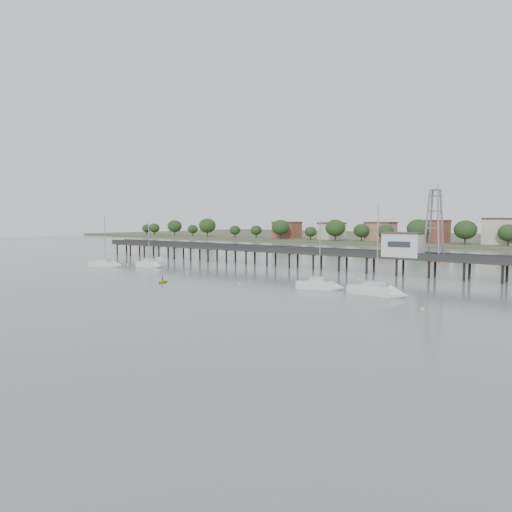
# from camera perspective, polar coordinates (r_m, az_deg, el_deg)

# --- Properties ---
(ground_plane) EXTENTS (500.00, 500.00, 0.00)m
(ground_plane) POSITION_cam_1_polar(r_m,az_deg,el_deg) (80.59, -17.97, -4.70)
(ground_plane) COLOR slate
(ground_plane) RESTS_ON ground
(pier) EXTENTS (150.00, 5.00, 5.50)m
(pier) POSITION_cam_1_polar(r_m,az_deg,el_deg) (123.83, 5.65, 0.38)
(pier) COLOR #2D2823
(pier) RESTS_ON ground
(pier_building) EXTENTS (8.40, 5.40, 5.30)m
(pier_building) POSITION_cam_1_polar(r_m,az_deg,el_deg) (112.29, 16.50, 1.28)
(pier_building) COLOR silver
(pier_building) RESTS_ON ground
(lattice_tower) EXTENTS (3.20, 3.20, 15.50)m
(lattice_tower) POSITION_cam_1_polar(r_m,az_deg,el_deg) (109.94, 19.71, 3.45)
(lattice_tower) COLOR slate
(lattice_tower) RESTS_ON ground
(sailboat_a) EXTENTS (8.66, 5.25, 13.77)m
(sailboat_a) POSITION_cam_1_polar(r_m,az_deg,el_deg) (131.72, -16.50, -0.92)
(sailboat_a) COLOR white
(sailboat_a) RESTS_ON ground
(sailboat_b) EXTENTS (7.83, 2.50, 12.88)m
(sailboat_b) POSITION_cam_1_polar(r_m,az_deg,el_deg) (128.29, -11.87, -0.96)
(sailboat_b) COLOR white
(sailboat_b) RESTS_ON ground
(sailboat_c) EXTENTS (7.95, 4.38, 12.67)m
(sailboat_c) POSITION_cam_1_polar(r_m,az_deg,el_deg) (87.49, 7.76, -3.39)
(sailboat_c) COLOR white
(sailboat_c) RESTS_ON ground
(sailboat_d) EXTENTS (9.69, 3.72, 15.50)m
(sailboat_d) POSITION_cam_1_polar(r_m,az_deg,el_deg) (82.39, 14.33, -3.98)
(sailboat_d) COLOR white
(sailboat_d) RESTS_ON ground
(white_tender) EXTENTS (3.67, 2.48, 1.32)m
(white_tender) POSITION_cam_1_polar(r_m,az_deg,el_deg) (145.46, -10.92, -0.42)
(white_tender) COLOR white
(white_tender) RESTS_ON ground
(yellow_dinghy) EXTENTS (2.01, 1.12, 2.71)m
(yellow_dinghy) POSITION_cam_1_polar(r_m,az_deg,el_deg) (97.41, -10.64, -3.01)
(yellow_dinghy) COLOR yellow
(yellow_dinghy) RESTS_ON ground
(dinghy_occupant) EXTENTS (0.72, 1.10, 0.25)m
(dinghy_occupant) POSITION_cam_1_polar(r_m,az_deg,el_deg) (97.41, -10.64, -3.01)
(dinghy_occupant) COLOR black
(dinghy_occupant) RESTS_ON ground
(mooring_buoys) EXTENTS (85.39, 25.47, 0.39)m
(mooring_buoys) POSITION_cam_1_polar(r_m,az_deg,el_deg) (101.63, -1.09, -2.58)
(mooring_buoys) COLOR beige
(mooring_buoys) RESTS_ON ground
(far_shore) EXTENTS (500.00, 170.00, 10.40)m
(far_shore) POSITION_cam_1_polar(r_m,az_deg,el_deg) (291.65, 24.98, 1.74)
(far_shore) COLOR #475133
(far_shore) RESTS_ON ground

